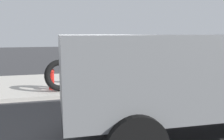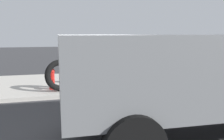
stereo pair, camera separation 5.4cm
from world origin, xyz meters
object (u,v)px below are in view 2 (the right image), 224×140
(dump_truck_gray, at_px, (220,68))
(loose_tire, at_px, (60,75))
(fire_hydrant, at_px, (52,78))
(stop_sign, at_px, (131,54))

(dump_truck_gray, bearing_deg, loose_tire, 125.47)
(fire_hydrant, height_order, dump_truck_gray, dump_truck_gray)
(loose_tire, bearing_deg, stop_sign, -3.01)
(fire_hydrant, distance_m, dump_truck_gray, 6.52)
(fire_hydrant, distance_m, stop_sign, 3.38)
(fire_hydrant, relative_size, dump_truck_gray, 0.12)
(fire_hydrant, bearing_deg, stop_sign, -9.02)
(fire_hydrant, bearing_deg, dump_truck_gray, -54.03)
(stop_sign, height_order, dump_truck_gray, dump_truck_gray)
(loose_tire, bearing_deg, fire_hydrant, 132.19)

